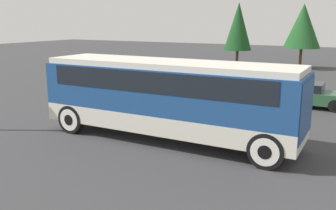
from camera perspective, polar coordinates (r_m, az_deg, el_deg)
name	(u,v)px	position (r m, az deg, el deg)	size (l,w,h in m)	color
ground_plane	(168,139)	(15.08, 0.00, -5.25)	(120.00, 120.00, 0.00)	#38383A
tour_bus	(170,93)	(14.56, 0.33, 1.86)	(10.32, 2.68, 3.14)	silver
parked_car_near	(214,98)	(19.56, 7.05, 1.05)	(4.26, 1.98, 1.47)	black
parked_car_mid	(304,94)	(22.07, 20.03, 1.57)	(4.21, 1.86, 1.32)	#2D5638
tree_left	(238,27)	(39.02, 10.66, 11.67)	(2.78, 2.78, 6.44)	brown
tree_center	(303,26)	(39.30, 19.86, 11.26)	(3.51, 3.51, 6.28)	brown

